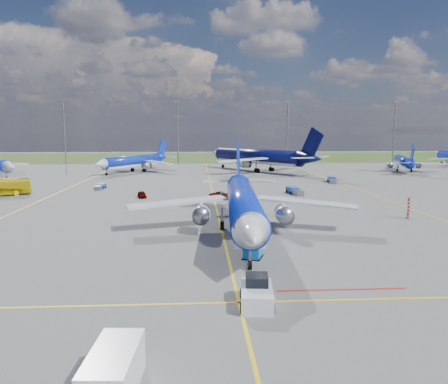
{
  "coord_description": "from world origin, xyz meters",
  "views": [
    {
      "loc": [
        -2.8,
        -49.12,
        11.97
      ],
      "look_at": [
        0.57,
        7.26,
        4.0
      ],
      "focal_mm": 35.0,
      "sensor_mm": 36.0,
      "label": 1
    }
  ],
  "objects": [
    {
      "name": "grass_strip",
      "position": [
        0.0,
        150.0,
        0.0
      ],
      "size": [
        400.0,
        80.0,
        0.01
      ],
      "primitive_type": "cube",
      "color": "#2D4719",
      "rests_on": "ground"
    },
    {
      "name": "pushback_tug",
      "position": [
        1.19,
        -20.39,
        0.79
      ],
      "size": [
        2.56,
        5.86,
        1.96
      ],
      "rotation": [
        0.0,
        0.0,
        -0.1
      ],
      "color": "silver",
      "rests_on": "ground"
    },
    {
      "name": "main_airliner",
      "position": [
        2.37,
        0.32,
        0.0
      ],
      "size": [
        32.21,
        41.03,
        10.31
      ],
      "primitive_type": null,
      "rotation": [
        0.0,
        0.0,
        -0.06
      ],
      "color": "#0D28B9",
      "rests_on": "ground"
    },
    {
      "name": "warning_post",
      "position": [
        26.0,
        8.0,
        1.5
      ],
      "size": [
        0.5,
        0.5,
        3.0
      ],
      "primitive_type": "cylinder",
      "color": "red",
      "rests_on": "ground"
    },
    {
      "name": "service_car_b",
      "position": [
        1.36,
        27.15,
        0.62
      ],
      "size": [
        4.71,
        2.72,
        1.23
      ],
      "primitive_type": "imported",
      "rotation": [
        0.0,
        0.0,
        1.73
      ],
      "color": "#999999",
      "rests_on": "ground"
    },
    {
      "name": "bg_jet_ne",
      "position": [
        58.41,
        77.28,
        0.0
      ],
      "size": [
        32.28,
        37.2,
        8.24
      ],
      "primitive_type": null,
      "rotation": [
        0.0,
        0.0,
        2.84
      ],
      "color": "#0D28B9",
      "rests_on": "ground"
    },
    {
      "name": "ground",
      "position": [
        0.0,
        0.0,
        0.0
      ],
      "size": [
        400.0,
        400.0,
        0.0
      ],
      "primitive_type": "plane",
      "color": "#52524F",
      "rests_on": "ground"
    },
    {
      "name": "baggage_tug_e",
      "position": [
        28.23,
        49.7,
        0.59
      ],
      "size": [
        2.57,
        5.79,
        1.26
      ],
      "rotation": [
        0.0,
        0.0,
        -0.2
      ],
      "color": "#1A479D",
      "rests_on": "ground"
    },
    {
      "name": "baggage_tug_c",
      "position": [
        -22.98,
        41.53,
        0.47
      ],
      "size": [
        1.56,
        4.57,
        1.01
      ],
      "rotation": [
        0.0,
        0.0,
        -0.08
      ],
      "color": "#1B4BA3",
      "rests_on": "ground"
    },
    {
      "name": "baggage_tug_w",
      "position": [
        15.4,
        31.7,
        0.58
      ],
      "size": [
        2.42,
        5.71,
        1.24
      ],
      "rotation": [
        0.0,
        0.0,
        0.18
      ],
      "color": "#1B47A3",
      "rests_on": "ground"
    },
    {
      "name": "service_van",
      "position": [
        -6.74,
        -30.31,
        1.03
      ],
      "size": [
        2.36,
        4.81,
        2.06
      ],
      "primitive_type": "cube",
      "rotation": [
        0.0,
        0.0,
        -0.06
      ],
      "color": "white",
      "rests_on": "ground"
    },
    {
      "name": "floodlight_masts",
      "position": [
        10.0,
        110.0,
        12.56
      ],
      "size": [
        202.2,
        0.5,
        22.7
      ],
      "color": "slate",
      "rests_on": "ground"
    },
    {
      "name": "service_car_c",
      "position": [
        5.18,
        34.5,
        0.7
      ],
      "size": [
        2.98,
        5.11,
        1.39
      ],
      "primitive_type": "imported",
      "rotation": [
        0.0,
        0.0,
        -0.23
      ],
      "color": "#999999",
      "rests_on": "ground"
    },
    {
      "name": "uld_container",
      "position": [
        2.32,
        -9.21,
        0.76
      ],
      "size": [
        2.07,
        2.3,
        1.52
      ],
      "primitive_type": "cube",
      "rotation": [
        0.0,
        0.0,
        -0.34
      ],
      "color": "blue",
      "rests_on": "ground"
    },
    {
      "name": "service_car_a",
      "position": [
        -12.92,
        29.22,
        0.57
      ],
      "size": [
        2.13,
        3.58,
        1.14
      ],
      "primitive_type": "imported",
      "rotation": [
        0.0,
        0.0,
        0.25
      ],
      "color": "#999999",
      "rests_on": "ground"
    },
    {
      "name": "taxiway_lines",
      "position": [
        0.17,
        27.7,
        0.01
      ],
      "size": [
        60.25,
        160.0,
        0.02
      ],
      "color": "yellow",
      "rests_on": "ground"
    },
    {
      "name": "bg_jet_nnw",
      "position": [
        -21.6,
        78.78,
        0.0
      ],
      "size": [
        39.93,
        42.99,
        9.03
      ],
      "primitive_type": null,
      "rotation": [
        0.0,
        0.0,
        -0.52
      ],
      "color": "#0D28B9",
      "rests_on": "ground"
    },
    {
      "name": "bg_jet_n",
      "position": [
        14.62,
        79.26,
        0.0
      ],
      "size": [
        57.37,
        59.84,
        12.47
      ],
      "primitive_type": null,
      "rotation": [
        0.0,
        0.0,
        3.77
      ],
      "color": "#070B40",
      "rests_on": "ground"
    }
  ]
}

